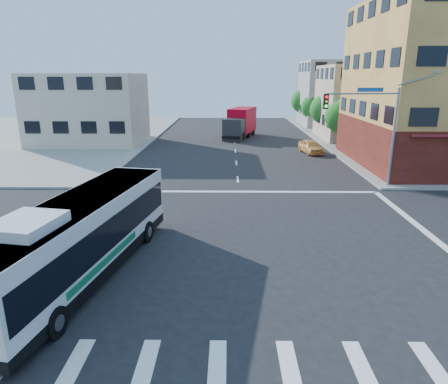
{
  "coord_description": "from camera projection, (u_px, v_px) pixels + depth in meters",
  "views": [
    {
      "loc": [
        -0.7,
        -17.14,
        7.77
      ],
      "look_at": [
        -0.96,
        3.68,
        1.68
      ],
      "focal_mm": 32.0,
      "sensor_mm": 36.0,
      "label": 1
    }
  ],
  "objects": [
    {
      "name": "building_west",
      "position": [
        89.0,
        109.0,
        46.47
      ],
      "size": [
        12.06,
        10.06,
        8.0
      ],
      "color": "beige",
      "rests_on": "ground"
    },
    {
      "name": "street_tree_a",
      "position": [
        342.0,
        115.0,
        44.27
      ],
      "size": [
        3.6,
        3.6,
        5.53
      ],
      "color": "#331F12",
      "rests_on": "ground"
    },
    {
      "name": "transit_bus",
      "position": [
        81.0,
        237.0,
        15.62
      ],
      "size": [
        4.58,
        12.05,
        3.49
      ],
      "rotation": [
        0.0,
        0.0,
        -0.18
      ],
      "color": "black",
      "rests_on": "ground"
    },
    {
      "name": "street_tree_d",
      "position": [
        304.0,
        99.0,
        67.22
      ],
      "size": [
        4.0,
        4.0,
        6.03
      ],
      "color": "#331F12",
      "rests_on": "ground"
    },
    {
      "name": "parked_car",
      "position": [
        311.0,
        147.0,
        41.35
      ],
      "size": [
        2.28,
        4.27,
        1.38
      ],
      "primitive_type": "imported",
      "rotation": [
        0.0,
        0.0,
        0.17
      ],
      "color": "#E4A64F",
      "rests_on": "ground"
    },
    {
      "name": "ground",
      "position": [
        243.0,
        249.0,
        18.62
      ],
      "size": [
        120.0,
        120.0,
        0.0
      ],
      "primitive_type": "plane",
      "color": "black",
      "rests_on": "ground"
    },
    {
      "name": "building_east_far",
      "position": [
        341.0,
        94.0,
        63.06
      ],
      "size": [
        12.06,
        10.06,
        10.0
      ],
      "color": "gray",
      "rests_on": "ground"
    },
    {
      "name": "street_tree_b",
      "position": [
        326.0,
        108.0,
        51.9
      ],
      "size": [
        3.8,
        3.8,
        5.79
      ],
      "color": "#331F12",
      "rests_on": "ground"
    },
    {
      "name": "box_truck",
      "position": [
        240.0,
        123.0,
        51.67
      ],
      "size": [
        4.64,
        8.58,
        3.71
      ],
      "rotation": [
        0.0,
        0.0,
        -0.29
      ],
      "color": "#252429",
      "rests_on": "ground"
    },
    {
      "name": "building_east_near",
      "position": [
        371.0,
        103.0,
        49.76
      ],
      "size": [
        12.06,
        10.06,
        9.0
      ],
      "color": "#C6B197",
      "rests_on": "ground"
    },
    {
      "name": "street_tree_c",
      "position": [
        313.0,
        105.0,
        59.66
      ],
      "size": [
        3.4,
        3.4,
        5.29
      ],
      "color": "#331F12",
      "rests_on": "ground"
    },
    {
      "name": "signal_mast_ne",
      "position": [
        372.0,
        118.0,
        27.3
      ],
      "size": [
        7.91,
        1.13,
        8.07
      ],
      "color": "gray",
      "rests_on": "ground"
    }
  ]
}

